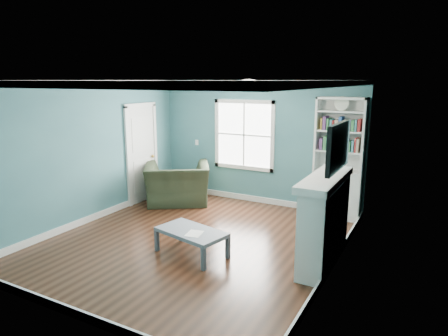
% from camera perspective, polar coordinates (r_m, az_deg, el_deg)
% --- Properties ---
extents(floor, '(5.00, 5.00, 0.00)m').
position_cam_1_polar(floor, '(6.73, -4.19, -10.34)').
color(floor, black).
rests_on(floor, ground).
extents(room_walls, '(5.00, 5.00, 5.00)m').
position_cam_1_polar(room_walls, '(6.29, -4.42, 3.06)').
color(room_walls, '#366771').
rests_on(room_walls, ground).
extents(trim, '(4.50, 5.00, 2.60)m').
position_cam_1_polar(trim, '(6.35, -4.37, -0.01)').
color(trim, white).
rests_on(trim, ground).
extents(window, '(1.40, 0.06, 1.50)m').
position_cam_1_polar(window, '(8.60, 2.89, 4.74)').
color(window, white).
rests_on(window, room_walls).
extents(bookshelf, '(0.90, 0.35, 2.31)m').
position_cam_1_polar(bookshelf, '(7.86, 15.99, -0.37)').
color(bookshelf, silver).
rests_on(bookshelf, ground).
extents(fireplace, '(0.44, 1.58, 1.30)m').
position_cam_1_polar(fireplace, '(5.90, 14.25, -7.42)').
color(fireplace, black).
rests_on(fireplace, ground).
extents(tv, '(0.06, 1.10, 0.65)m').
position_cam_1_polar(tv, '(5.61, 16.04, 2.95)').
color(tv, black).
rests_on(tv, fireplace).
extents(door, '(0.12, 0.98, 2.17)m').
position_cam_1_polar(door, '(8.79, -11.65, 2.17)').
color(door, silver).
rests_on(door, ground).
extents(ceiling_fixture, '(0.38, 0.38, 0.15)m').
position_cam_1_polar(ceiling_fixture, '(5.86, 3.56, 11.90)').
color(ceiling_fixture, white).
rests_on(ceiling_fixture, room_walls).
extents(light_switch, '(0.08, 0.01, 0.12)m').
position_cam_1_polar(light_switch, '(9.21, -3.89, 3.67)').
color(light_switch, white).
rests_on(light_switch, room_walls).
extents(recliner, '(1.58, 1.45, 1.15)m').
position_cam_1_polar(recliner, '(8.59, -6.69, -1.28)').
color(recliner, black).
rests_on(recliner, ground).
extents(coffee_table, '(1.17, 0.80, 0.39)m').
position_cam_1_polar(coffee_table, '(6.13, -4.68, -9.29)').
color(coffee_table, '#494E58').
rests_on(coffee_table, ground).
extents(paper_sheet, '(0.26, 0.31, 0.00)m').
position_cam_1_polar(paper_sheet, '(5.98, -4.26, -9.32)').
color(paper_sheet, white).
rests_on(paper_sheet, coffee_table).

